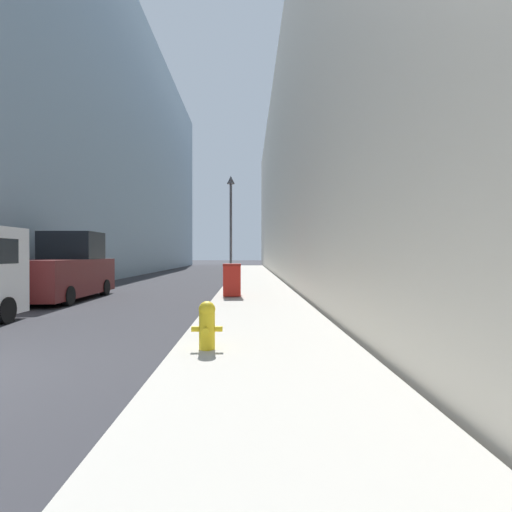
{
  "coord_description": "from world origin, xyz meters",
  "views": [
    {
      "loc": [
        4.59,
        -4.78,
        1.67
      ],
      "look_at": [
        5.0,
        17.22,
        1.56
      ],
      "focal_mm": 28.0,
      "sensor_mm": 36.0,
      "label": 1
    }
  ],
  "objects_px": {
    "lamppost": "(231,218)",
    "pickup_truck": "(63,271)",
    "trash_bin": "(232,280)",
    "fire_hydrant": "(207,324)"
  },
  "relations": [
    {
      "from": "lamppost",
      "to": "pickup_truck",
      "type": "distance_m",
      "value": 7.68
    },
    {
      "from": "lamppost",
      "to": "trash_bin",
      "type": "bearing_deg",
      "value": -86.95
    },
    {
      "from": "fire_hydrant",
      "to": "trash_bin",
      "type": "relative_size",
      "value": 0.65
    },
    {
      "from": "fire_hydrant",
      "to": "lamppost",
      "type": "distance_m",
      "value": 12.91
    },
    {
      "from": "trash_bin",
      "to": "lamppost",
      "type": "height_order",
      "value": "lamppost"
    },
    {
      "from": "fire_hydrant",
      "to": "lamppost",
      "type": "height_order",
      "value": "lamppost"
    },
    {
      "from": "lamppost",
      "to": "pickup_truck",
      "type": "bearing_deg",
      "value": -144.52
    },
    {
      "from": "lamppost",
      "to": "fire_hydrant",
      "type": "bearing_deg",
      "value": -89.19
    },
    {
      "from": "trash_bin",
      "to": "fire_hydrant",
      "type": "bearing_deg",
      "value": -90.55
    },
    {
      "from": "pickup_truck",
      "to": "fire_hydrant",
      "type": "bearing_deg",
      "value": -53.7
    }
  ]
}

